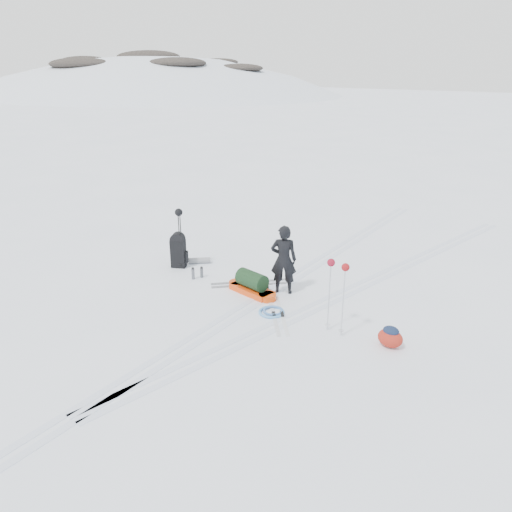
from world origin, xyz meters
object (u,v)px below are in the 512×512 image
object	(u,v)px
expedition_rucksack	(181,251)
ski_poles_black	(179,220)
skier	(284,260)
pulk_sled	(252,285)

from	to	relation	value
expedition_rucksack	ski_poles_black	size ratio (longest dim) A/B	0.62
skier	expedition_rucksack	distance (m)	2.99
expedition_rucksack	ski_poles_black	distance (m)	0.86
skier	expedition_rucksack	world-z (taller)	skier
ski_poles_black	skier	bearing A→B (deg)	21.64
pulk_sled	expedition_rucksack	distance (m)	2.43
pulk_sled	skier	bearing A→B (deg)	48.67
pulk_sled	expedition_rucksack	xyz separation A→B (m)	(-2.42, 0.11, 0.22)
skier	pulk_sled	xyz separation A→B (m)	(-0.52, -0.48, -0.59)
pulk_sled	ski_poles_black	xyz separation A→B (m)	(-2.35, 0.04, 1.08)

